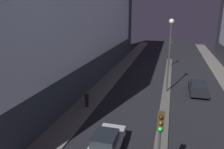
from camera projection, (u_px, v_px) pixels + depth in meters
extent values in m
cube|color=#2D333D|center=(77.00, 1.00, 27.71)|extent=(6.00, 44.14, 20.63)
cube|color=#56544F|center=(166.00, 92.00, 25.35)|extent=(0.93, 37.34, 0.13)
cube|color=#3D3814|center=(161.00, 121.00, 9.88)|extent=(0.32, 0.28, 0.90)
sphere|color=#4C0F0F|center=(161.00, 117.00, 9.63)|extent=(0.20, 0.20, 0.20)
sphere|color=#4C380A|center=(161.00, 123.00, 9.71)|extent=(0.20, 0.20, 0.20)
sphere|color=#1EEA4C|center=(160.00, 129.00, 9.80)|extent=(0.20, 0.20, 0.20)
cylinder|color=#383838|center=(170.00, 55.00, 36.66)|extent=(0.12, 0.12, 3.78)
cube|color=#3D3814|center=(171.00, 41.00, 36.00)|extent=(0.32, 0.28, 0.90)
sphere|color=#4C0F0F|center=(171.00, 39.00, 35.75)|extent=(0.20, 0.20, 0.20)
sphere|color=#4C380A|center=(171.00, 41.00, 35.83)|extent=(0.20, 0.20, 0.20)
sphere|color=#1EEA4C|center=(171.00, 43.00, 35.92)|extent=(0.20, 0.20, 0.20)
cylinder|color=#383838|center=(169.00, 59.00, 24.40)|extent=(0.16, 0.16, 7.79)
sphere|color=#F9EAB2|center=(172.00, 21.00, 23.26)|extent=(0.55, 0.55, 0.55)
cube|color=#B2B2B7|center=(106.00, 144.00, 14.51)|extent=(1.74, 4.18, 0.68)
cube|color=black|center=(105.00, 138.00, 14.04)|extent=(1.48, 1.88, 0.57)
cylinder|color=black|center=(102.00, 136.00, 15.99)|extent=(0.22, 0.64, 0.64)
cylinder|color=black|center=(122.00, 140.00, 15.61)|extent=(0.22, 0.64, 0.64)
cube|color=black|center=(198.00, 89.00, 24.88)|extent=(1.91, 4.23, 0.57)
cube|color=black|center=(198.00, 84.00, 25.03)|extent=(1.62, 1.90, 0.49)
cube|color=red|center=(191.00, 83.00, 27.00)|extent=(0.14, 0.04, 0.10)
cube|color=red|center=(202.00, 83.00, 26.66)|extent=(0.14, 0.04, 0.10)
cylinder|color=black|center=(189.00, 87.00, 26.39)|extent=(0.22, 0.64, 0.64)
cylinder|color=black|center=(204.00, 88.00, 25.96)|extent=(0.22, 0.64, 0.64)
cylinder|color=black|center=(191.00, 95.00, 23.97)|extent=(0.22, 0.64, 0.64)
cylinder|color=black|center=(207.00, 96.00, 23.53)|extent=(0.22, 0.64, 0.64)
cylinder|color=black|center=(87.00, 103.00, 21.33)|extent=(0.31, 0.31, 0.70)
cylinder|color=#232328|center=(87.00, 97.00, 21.14)|extent=(0.41, 0.41, 0.62)
sphere|color=#9E704C|center=(87.00, 93.00, 21.02)|extent=(0.20, 0.20, 0.20)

